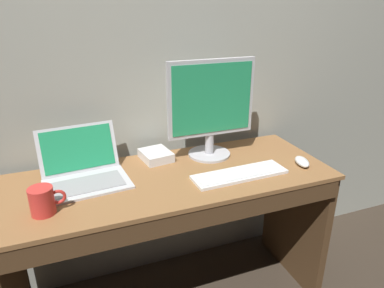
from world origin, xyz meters
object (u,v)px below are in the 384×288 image
object	(u,v)px
laptop_silver	(84,171)
computer_mouse	(302,162)
external_drive_box	(156,155)
external_monitor	(211,106)
coffee_mug	(43,201)
wired_keyboard	(240,174)

from	to	relation	value
laptop_silver	computer_mouse	xyz separation A→B (m)	(0.99, -0.22, -0.03)
computer_mouse	external_drive_box	bearing A→B (deg)	168.77
laptop_silver	external_monitor	xyz separation A→B (m)	(0.62, 0.04, 0.22)
computer_mouse	coffee_mug	xyz separation A→B (m)	(-1.16, -0.00, 0.04)
laptop_silver	external_drive_box	size ratio (longest dim) A/B	2.38
external_monitor	wired_keyboard	world-z (taller)	external_monitor
laptop_silver	coffee_mug	world-z (taller)	laptop_silver
wired_keyboard	coffee_mug	size ratio (longest dim) A/B	3.38
computer_mouse	external_drive_box	distance (m)	0.71
external_drive_box	coffee_mug	bearing A→B (deg)	-148.47
external_drive_box	coffee_mug	size ratio (longest dim) A/B	1.21
wired_keyboard	computer_mouse	distance (m)	0.33
laptop_silver	coffee_mug	xyz separation A→B (m)	(-0.17, -0.22, 0.01)
external_monitor	external_drive_box	bearing A→B (deg)	168.29
laptop_silver	external_drive_box	xyz separation A→B (m)	(0.35, 0.10, -0.02)
wired_keyboard	coffee_mug	xyz separation A→B (m)	(-0.82, -0.01, 0.05)
computer_mouse	coffee_mug	size ratio (longest dim) A/B	0.86
external_drive_box	coffee_mug	distance (m)	0.61
wired_keyboard	external_drive_box	bearing A→B (deg)	134.76
laptop_silver	external_monitor	size ratio (longest dim) A/B	0.77
laptop_silver	coffee_mug	bearing A→B (deg)	-127.26
laptop_silver	external_drive_box	distance (m)	0.37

